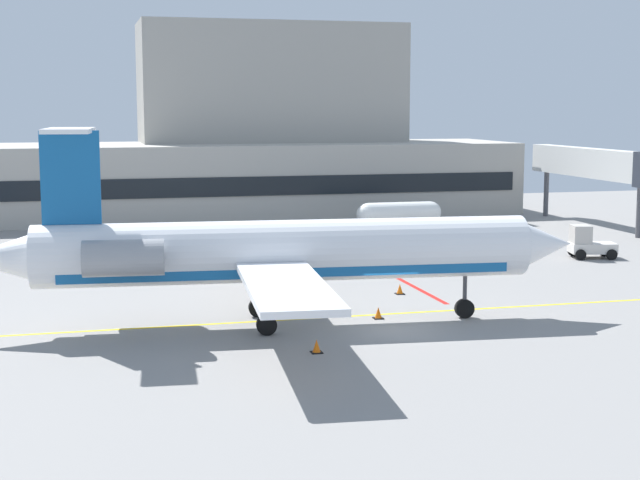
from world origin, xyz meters
TOP-DOWN VIEW (x-y plane):
  - ground at (0.00, 0.00)m, footprint 120.00×120.00m
  - terminal_building at (-0.22, 47.61)m, footprint 57.95×14.47m
  - jet_bridge_west at (27.83, 29.76)m, footprint 2.40×19.02m
  - regional_jet at (-4.98, 1.92)m, footprint 28.13×23.19m
  - baggage_tug at (18.99, 15.80)m, footprint 3.21×2.46m
  - fuel_tank at (11.92, 33.36)m, footprint 7.28×2.02m
  - safety_cone_alpha at (-4.39, -3.34)m, footprint 0.47×0.47m
  - safety_cone_bravo at (-0.01, 2.02)m, footprint 0.47×0.47m
  - safety_cone_charlie at (2.93, 7.37)m, footprint 0.47×0.47m

SIDE VIEW (x-z plane):
  - ground at x=0.00m, z-range -0.10..0.00m
  - safety_cone_alpha at x=-4.39m, z-range -0.03..0.52m
  - safety_cone_bravo at x=-0.01m, z-range -0.03..0.52m
  - safety_cone_charlie at x=2.93m, z-range -0.03..0.52m
  - baggage_tug at x=18.99m, z-range -0.12..2.07m
  - fuel_tank at x=11.92m, z-range 0.15..2.34m
  - regional_jet at x=-4.98m, z-range -1.10..7.91m
  - jet_bridge_west at x=27.83m, z-range 1.91..8.52m
  - terminal_building at x=-0.22m, z-range -2.59..15.05m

